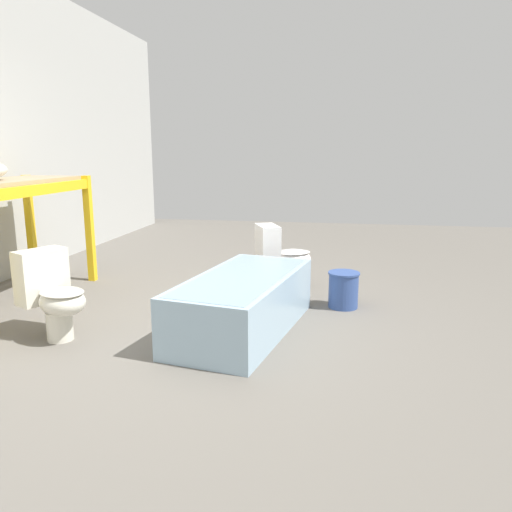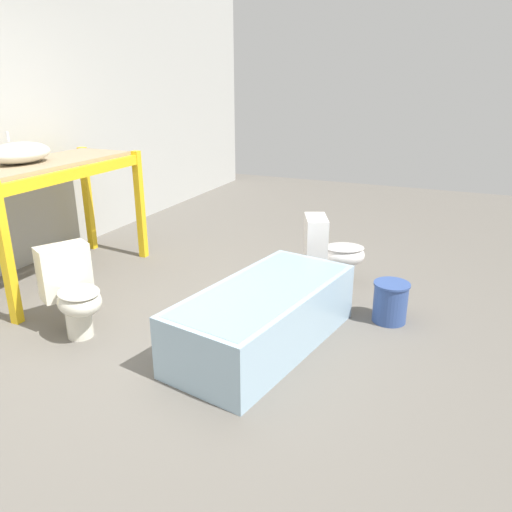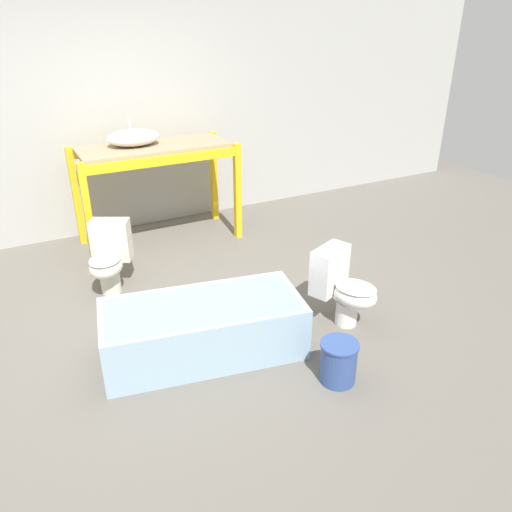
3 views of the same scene
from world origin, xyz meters
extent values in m
plane|color=#666059|center=(0.00, 0.00, 0.00)|extent=(12.00, 12.00, 0.00)
cube|color=#ADADA8|center=(0.00, 2.27, 1.60)|extent=(10.80, 0.08, 3.20)
cube|color=yellow|center=(-0.35, 1.32, 0.55)|extent=(0.07, 0.07, 1.10)
cube|color=yellow|center=(1.29, 1.32, 0.55)|extent=(0.07, 0.07, 1.10)
cube|color=yellow|center=(-0.35, 1.99, 0.55)|extent=(0.07, 0.07, 1.10)
cube|color=yellow|center=(1.29, 1.99, 0.55)|extent=(0.07, 0.07, 1.10)
cube|color=yellow|center=(0.47, 1.32, 1.02)|extent=(1.64, 0.06, 0.09)
cube|color=yellow|center=(0.47, 1.99, 1.02)|extent=(1.64, 0.06, 0.09)
cube|color=#998466|center=(0.47, 1.65, 1.08)|extent=(1.57, 0.61, 0.04)
ellipsoid|color=silver|center=(0.28, 1.74, 1.18)|extent=(0.55, 0.39, 0.17)
cylinder|color=silver|center=(0.28, 1.85, 1.31)|extent=(0.02, 0.02, 0.08)
cube|color=#99B7CC|center=(0.09, -0.55, 0.21)|extent=(1.59, 0.93, 0.43)
cube|color=#829CAD|center=(0.09, -0.55, 0.34)|extent=(1.50, 0.83, 0.17)
cylinder|color=white|center=(1.30, -0.74, 0.11)|extent=(0.18, 0.18, 0.21)
ellipsoid|color=white|center=(1.33, -0.80, 0.30)|extent=(0.41, 0.45, 0.20)
ellipsoid|color=beige|center=(1.33, -0.80, 0.37)|extent=(0.39, 0.43, 0.03)
cube|color=white|center=(1.23, -0.56, 0.45)|extent=(0.39, 0.30, 0.39)
cylinder|color=silver|center=(-0.33, 0.72, 0.11)|extent=(0.18, 0.18, 0.21)
ellipsoid|color=silver|center=(-0.36, 0.66, 0.30)|extent=(0.43, 0.46, 0.20)
ellipsoid|color=#B3AF9F|center=(-0.36, 0.66, 0.37)|extent=(0.41, 0.44, 0.03)
cube|color=silver|center=(-0.24, 0.89, 0.45)|extent=(0.39, 0.32, 0.39)
cylinder|color=#334C8C|center=(0.81, -1.30, 0.16)|extent=(0.26, 0.26, 0.32)
cylinder|color=#334C8C|center=(0.81, -1.30, 0.31)|extent=(0.27, 0.27, 0.02)
camera|label=1|loc=(-3.45, -1.27, 1.35)|focal=35.00mm
camera|label=2|loc=(-2.78, -1.74, 1.78)|focal=35.00mm
camera|label=3|loc=(-1.02, -3.53, 2.37)|focal=35.00mm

